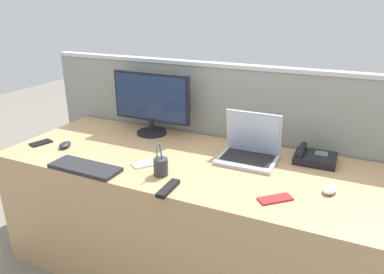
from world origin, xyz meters
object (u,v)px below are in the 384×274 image
Objects in this scene: computer_mouse_right_hand at (65,145)px; cell_phone_red_case at (275,199)px; desktop_monitor at (151,101)px; desk_phone at (314,157)px; pen_cup at (161,167)px; cell_phone_white_slab at (145,164)px; laptop at (250,148)px; computer_mouse_left_hand at (330,189)px; tv_remote at (168,188)px; keyboard_main at (85,168)px; cell_phone_black_slab at (41,143)px.

cell_phone_red_case is (1.30, -0.08, -0.01)m from computer_mouse_right_hand.
desktop_monitor is 1.06m from desk_phone.
computer_mouse_right_hand is at bearing 173.65° from pen_cup.
desk_phone is 1.66× the size of cell_phone_white_slab.
laptop is 0.50m from computer_mouse_left_hand.
pen_cup reaches higher than cell_phone_white_slab.
desk_phone is at bearing 125.68° from cell_phone_red_case.
tv_remote is at bearing -53.98° from desktop_monitor.
pen_cup is at bearing -132.87° from cell_phone_red_case.
keyboard_main is at bearing -150.61° from desk_phone.
desk_phone is at bearing 65.95° from cell_phone_white_slab.
computer_mouse_right_hand is (-1.40, -0.41, -0.01)m from desk_phone.
desk_phone is at bearing 35.77° from pen_cup.
cell_phone_white_slab is (0.22, -0.45, -0.22)m from desktop_monitor.
keyboard_main is 2.26× the size of pen_cup.
pen_cup is at bearing -144.23° from desk_phone.
desk_phone is 1.29× the size of tv_remote.
computer_mouse_right_hand is 0.72m from pen_cup.
laptop reaches higher than pen_cup.
keyboard_main is at bearing -46.55° from computer_mouse_right_hand.
computer_mouse_left_hand is 0.80× the size of cell_phone_black_slab.
pen_cup is at bearing 16.95° from keyboard_main.
computer_mouse_right_hand is at bearing -163.93° from laptop.
computer_mouse_right_hand reaches higher than cell_phone_red_case.
desktop_monitor reaches higher than cell_phone_white_slab.
computer_mouse_left_hand is at bearing -16.76° from desktop_monitor.
desk_phone is 0.93m from cell_phone_white_slab.
computer_mouse_right_hand is at bearing -163.48° from desk_phone.
cell_phone_red_case is 0.49m from tv_remote.
computer_mouse_right_hand is 1.00× the size of computer_mouse_left_hand.
keyboard_main is 3.10× the size of cell_phone_black_slab.
desktop_monitor is 3.52× the size of cell_phone_red_case.
laptop is 0.90m from keyboard_main.
computer_mouse_right_hand is at bearing -128.70° from desktop_monitor.
pen_cup is at bearing -55.36° from desktop_monitor.
cell_phone_black_slab and cell_phone_red_case have the same top height.
pen_cup reaches higher than keyboard_main.
computer_mouse_left_hand is (1.16, -0.35, -0.21)m from desktop_monitor.
cell_phone_white_slab is 1.06× the size of cell_phone_black_slab.
pen_cup is (-0.35, -0.39, -0.02)m from laptop.
laptop is 2.52× the size of cell_phone_black_slab.
desktop_monitor is at bearing 178.57° from desk_phone.
desk_phone is at bearing 1.20° from computer_mouse_right_hand.
desktop_monitor is at bearing 124.64° from pen_cup.
cell_phone_black_slab is 1.48m from cell_phone_red_case.
cell_phone_red_case is 0.91× the size of tv_remote.
pen_cup reaches higher than desk_phone.
computer_mouse_right_hand is (-1.06, -0.31, -0.05)m from laptop.
cell_phone_white_slab is 0.75m from cell_phone_black_slab.
computer_mouse_right_hand is (-0.35, -0.44, -0.21)m from desktop_monitor.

